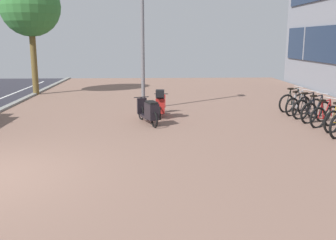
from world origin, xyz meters
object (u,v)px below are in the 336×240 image
at_px(bicycle_rack_03, 316,112).
at_px(scooter_mid, 149,112).
at_px(lamp_post, 142,30).
at_px(scooter_near, 160,104).
at_px(bicycle_rack_05, 298,106).
at_px(bicycle_rack_06, 293,103).
at_px(bicycle_rack_04, 308,109).
at_px(street_tree, 30,7).
at_px(bicycle_rack_02, 325,116).

relative_size(bicycle_rack_03, scooter_mid, 0.73).
bearing_deg(lamp_post, scooter_near, -68.95).
bearing_deg(scooter_mid, bicycle_rack_05, 14.16).
relative_size(bicycle_rack_06, scooter_mid, 0.73).
relative_size(bicycle_rack_03, bicycle_rack_06, 1.01).
distance_m(bicycle_rack_03, bicycle_rack_04, 0.65).
height_order(bicycle_rack_06, street_tree, street_tree).
distance_m(bicycle_rack_04, bicycle_rack_05, 0.65).
relative_size(bicycle_rack_02, bicycle_rack_06, 0.93).
height_order(bicycle_rack_05, street_tree, street_tree).
bearing_deg(street_tree, scooter_near, -44.93).
bearing_deg(street_tree, lamp_post, -39.06).
distance_m(bicycle_rack_05, street_tree, 13.01).
bearing_deg(bicycle_rack_02, bicycle_rack_06, 91.02).
bearing_deg(scooter_near, bicycle_rack_06, 9.32).
bearing_deg(bicycle_rack_05, lamp_post, 165.42).
xyz_separation_m(bicycle_rack_02, bicycle_rack_04, (-0.01, 1.29, 0.02)).
height_order(bicycle_rack_03, scooter_mid, bicycle_rack_03).
relative_size(bicycle_rack_06, scooter_near, 0.71).
bearing_deg(scooter_mid, bicycle_rack_04, 7.35).
bearing_deg(scooter_mid, scooter_near, 71.75).
bearing_deg(scooter_near, street_tree, 135.07).
bearing_deg(scooter_near, bicycle_rack_05, 2.04).
height_order(bicycle_rack_05, scooter_mid, bicycle_rack_05).
distance_m(bicycle_rack_03, lamp_post, 6.86).
xyz_separation_m(bicycle_rack_04, lamp_post, (-5.67, 2.10, 2.67)).
bearing_deg(bicycle_rack_04, bicycle_rack_02, -89.36).
relative_size(bicycle_rack_04, street_tree, 0.23).
height_order(bicycle_rack_06, lamp_post, lamp_post).
height_order(bicycle_rack_06, scooter_mid, bicycle_rack_06).
xyz_separation_m(bicycle_rack_03, scooter_near, (-5.07, 1.12, 0.11)).
xyz_separation_m(scooter_mid, lamp_post, (-0.24, 2.80, 2.60)).
xyz_separation_m(bicycle_rack_03, scooter_mid, (-5.45, -0.05, 0.07)).
xyz_separation_m(scooter_near, scooter_mid, (-0.39, -1.17, -0.05)).
bearing_deg(lamp_post, bicycle_rack_05, -14.58).
distance_m(bicycle_rack_05, lamp_post, 6.36).
bearing_deg(lamp_post, street_tree, 140.94).
height_order(scooter_near, scooter_mid, scooter_near).
bearing_deg(bicycle_rack_05, bicycle_rack_03, -84.97).
height_order(bicycle_rack_02, bicycle_rack_04, bicycle_rack_04).
xyz_separation_m(bicycle_rack_04, scooter_mid, (-5.43, -0.70, 0.07)).
height_order(bicycle_rack_04, scooter_near, scooter_near).
height_order(lamp_post, street_tree, street_tree).
relative_size(bicycle_rack_03, scooter_near, 0.72).
relative_size(lamp_post, street_tree, 0.96).
distance_m(lamp_post, street_tree, 7.04).
xyz_separation_m(bicycle_rack_02, scooter_near, (-5.06, 1.76, 0.13)).
bearing_deg(bicycle_rack_04, lamp_post, 159.71).
bearing_deg(bicycle_rack_05, scooter_mid, -165.84).
bearing_deg(bicycle_rack_03, bicycle_rack_05, 95.03).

